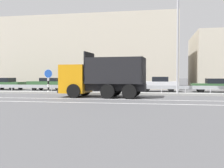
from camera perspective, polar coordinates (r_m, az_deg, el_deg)
ground_plane at (r=21.06m, az=5.13°, el=-2.68°), size 320.00×320.00×0.00m
lane_strip_0 at (r=18.40m, az=-3.02°, el=-3.31°), size 54.70×0.16×0.01m
lane_strip_1 at (r=15.99m, az=-5.05°, el=-4.08°), size 54.70×0.16×0.01m
median_island at (r=22.88m, az=5.53°, el=-2.11°), size 30.09×1.10×0.18m
median_guardrail at (r=23.82m, az=5.71°, el=-0.80°), size 54.70×0.09×0.78m
dump_truck at (r=20.33m, az=-4.13°, el=0.77°), size 6.65×2.99×3.45m
median_road_sign at (r=24.87m, az=-13.69°, el=0.77°), size 0.82×0.16×2.26m
street_lamp_1 at (r=22.69m, az=14.18°, el=9.58°), size 0.71×2.46×8.47m
parked_car_1 at (r=33.44m, az=-22.00°, el=0.07°), size 4.09×2.13×1.41m
parked_car_2 at (r=30.84m, az=-13.47°, el=0.06°), size 4.74×2.04×1.42m
parked_car_3 at (r=28.78m, az=-1.01°, el=-0.04°), size 4.73×2.00×1.40m
parked_car_4 at (r=27.80m, az=10.20°, el=-0.03°), size 3.95×1.96×1.55m
parked_car_5 at (r=28.40m, az=21.55°, el=-0.24°), size 4.63×1.82×1.38m
background_building_0 at (r=38.73m, az=-3.83°, el=6.37°), size 23.36×11.48×9.50m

